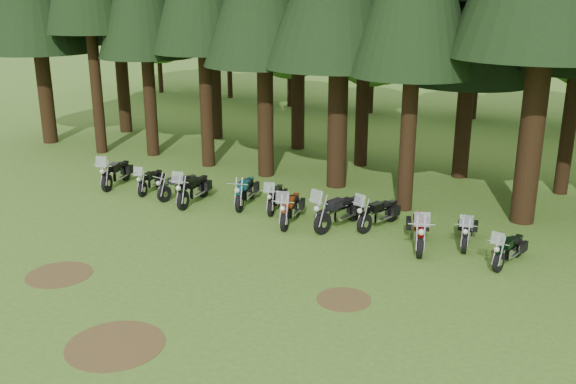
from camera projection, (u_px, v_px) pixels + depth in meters
name	position (u px, v px, depth m)	size (l,w,h in m)	color
ground	(190.00, 271.00, 18.01)	(120.00, 120.00, 0.00)	#406626
decid_0	(158.00, 14.00, 47.58)	(8.00, 7.78, 10.00)	black
decid_1	(230.00, 16.00, 45.16)	(7.91, 7.69, 9.88)	black
decid_2	(292.00, 32.00, 42.01)	(6.72, 6.53, 8.40)	black
decid_3	(376.00, 42.00, 39.76)	(6.12, 5.95, 7.65)	black
decid_4	(483.00, 47.00, 37.86)	(5.93, 5.76, 7.41)	black
dirt_patch_0	(59.00, 274.00, 17.75)	(1.80, 1.80, 0.01)	#4C3D1E
dirt_patch_1	(344.00, 299.00, 16.32)	(1.40, 1.40, 0.01)	#4C3D1E
dirt_patch_2	(115.00, 345.00, 14.21)	(2.20, 2.20, 0.01)	#4C3D1E
motorcycle_0	(116.00, 174.00, 25.70)	(0.99, 2.34, 1.49)	black
motorcycle_1	(151.00, 181.00, 24.97)	(0.71, 1.98, 1.25)	black
motorcycle_2	(179.00, 186.00, 24.31)	(0.42, 2.04, 0.83)	black
motorcycle_3	(193.00, 190.00, 23.59)	(0.73, 2.40, 1.51)	black
motorcycle_4	(245.00, 192.00, 23.42)	(0.88, 2.24, 0.94)	black
motorcycle_5	(275.00, 198.00, 22.90)	(0.89, 2.04, 1.30)	black
motorcycle_6	(290.00, 209.00, 21.57)	(0.90, 2.28, 1.45)	black
motorcycle_7	(339.00, 212.00, 21.17)	(0.86, 2.48, 1.56)	black
motorcycle_8	(378.00, 214.00, 21.18)	(0.82, 2.20, 1.39)	black
motorcycle_9	(419.00, 232.00, 19.51)	(1.14, 2.35, 1.52)	black
motorcycle_10	(467.00, 232.00, 19.71)	(0.62, 2.06, 1.29)	black
motorcycle_11	(509.00, 251.00, 18.30)	(0.61, 2.00, 1.25)	black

